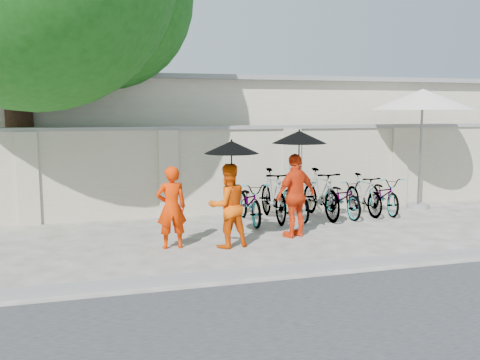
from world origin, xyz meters
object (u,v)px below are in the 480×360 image
object	(u,v)px
monk_right	(296,196)
patio_umbrella	(423,101)
monk_left	(171,207)
monk_center	(228,206)

from	to	relation	value
monk_right	patio_umbrella	size ratio (longest dim) A/B	0.55
monk_right	patio_umbrella	distance (m)	4.93
monk_right	patio_umbrella	xyz separation A→B (m)	(4.12, 1.97, 1.86)
monk_left	monk_right	distance (m)	2.45
monk_left	monk_right	size ratio (longest dim) A/B	0.91
monk_right	monk_center	bearing A→B (deg)	-6.95
monk_left	monk_center	world-z (taller)	monk_center
monk_center	monk_right	xyz separation A→B (m)	(1.46, 0.39, 0.06)
patio_umbrella	monk_right	bearing A→B (deg)	-154.50
monk_left	monk_right	xyz separation A→B (m)	(2.44, 0.18, 0.07)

